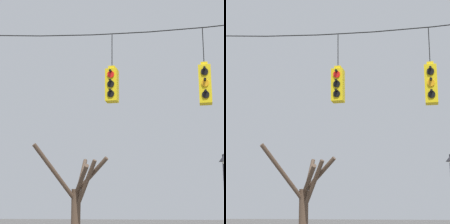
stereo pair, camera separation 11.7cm
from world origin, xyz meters
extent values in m
cylinder|color=black|center=(-4.98, -0.38, 7.70)|extent=(1.66, 0.03, 0.19)
cylinder|color=black|center=(-3.32, -0.38, 7.57)|extent=(1.66, 0.03, 0.14)
cylinder|color=black|center=(-1.66, -0.38, 7.49)|extent=(1.66, 0.03, 0.08)
cylinder|color=black|center=(0.00, -0.38, 7.46)|extent=(1.66, 0.03, 0.03)
cube|color=yellow|center=(-1.91, -0.38, 5.89)|extent=(0.34, 0.34, 0.96)
cube|color=yellow|center=(-1.91, -0.38, 6.42)|extent=(0.19, 0.19, 0.10)
cylinder|color=black|center=(-1.91, -0.38, 6.98)|extent=(0.02, 0.02, 1.02)
cylinder|color=red|center=(-1.91, -0.56, 6.18)|extent=(0.20, 0.03, 0.20)
cylinder|color=black|center=(-1.91, -0.61, 6.27)|extent=(0.07, 0.12, 0.07)
cylinder|color=black|center=(-1.91, -0.56, 5.89)|extent=(0.20, 0.03, 0.20)
cylinder|color=black|center=(-1.91, -0.61, 5.98)|extent=(0.07, 0.12, 0.07)
cylinder|color=black|center=(-1.91, -0.56, 5.60)|extent=(0.20, 0.03, 0.20)
cylinder|color=black|center=(-1.91, -0.61, 5.69)|extent=(0.07, 0.12, 0.07)
cylinder|color=red|center=(-1.91, -0.19, 6.18)|extent=(0.20, 0.03, 0.20)
cylinder|color=black|center=(-1.91, -0.15, 6.27)|extent=(0.07, 0.12, 0.07)
cylinder|color=black|center=(-1.91, -0.19, 5.89)|extent=(0.20, 0.03, 0.20)
cylinder|color=black|center=(-1.91, -0.15, 5.98)|extent=(0.07, 0.12, 0.07)
cylinder|color=black|center=(-1.91, -0.19, 5.60)|extent=(0.20, 0.03, 0.20)
cylinder|color=black|center=(-1.91, -0.15, 5.69)|extent=(0.07, 0.12, 0.07)
cube|color=yellow|center=(0.72, -0.38, 5.76)|extent=(0.34, 0.34, 1.09)
cube|color=yellow|center=(0.72, -0.38, 6.35)|extent=(0.19, 0.19, 0.10)
cylinder|color=black|center=(0.72, -0.38, 6.93)|extent=(0.02, 0.02, 1.05)
cylinder|color=black|center=(0.72, -0.56, 6.09)|extent=(0.20, 0.03, 0.20)
cylinder|color=black|center=(0.72, -0.61, 6.18)|extent=(0.07, 0.12, 0.07)
cylinder|color=orange|center=(0.72, -0.56, 5.76)|extent=(0.20, 0.03, 0.20)
cylinder|color=black|center=(0.72, -0.61, 5.85)|extent=(0.07, 0.12, 0.07)
cylinder|color=black|center=(0.72, -0.56, 5.43)|extent=(0.20, 0.03, 0.20)
cylinder|color=black|center=(0.72, -0.61, 5.52)|extent=(0.07, 0.12, 0.07)
cylinder|color=black|center=(0.72, -0.19, 6.09)|extent=(0.20, 0.03, 0.20)
cylinder|color=black|center=(0.72, -0.15, 6.18)|extent=(0.07, 0.12, 0.07)
cylinder|color=orange|center=(0.72, -0.19, 5.76)|extent=(0.20, 0.03, 0.20)
cylinder|color=black|center=(0.72, -0.15, 5.85)|extent=(0.07, 0.12, 0.07)
cylinder|color=black|center=(0.72, -0.19, 5.43)|extent=(0.20, 0.03, 0.20)
cylinder|color=black|center=(0.72, -0.15, 5.52)|extent=(0.07, 0.12, 0.07)
cylinder|color=black|center=(1.28, 2.85, 4.19)|extent=(0.07, 0.43, 0.07)
cylinder|color=brown|center=(-4.69, 6.38, 3.67)|extent=(1.08, 1.57, 1.26)
cylinder|color=brown|center=(-5.85, 6.23, 3.96)|extent=(1.68, 1.90, 2.52)
cylinder|color=brown|center=(-4.35, 6.77, 3.89)|extent=(1.73, 0.83, 1.60)
cylinder|color=brown|center=(-4.60, 6.67, 3.45)|extent=(1.30, 1.04, 2.22)
cylinder|color=brown|center=(-5.12, 7.82, 3.80)|extent=(0.19, 1.65, 2.07)
camera|label=1|loc=(0.57, -12.25, 2.39)|focal=70.00mm
camera|label=2|loc=(0.69, -12.22, 2.39)|focal=70.00mm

